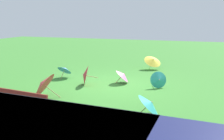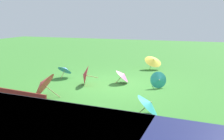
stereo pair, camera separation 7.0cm
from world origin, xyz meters
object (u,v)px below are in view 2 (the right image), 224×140
object	(u,v)px
parasol_teal_3	(159,80)
parasol_red_0	(85,75)
parasol_blue_2	(65,69)
parasol_red_1	(43,84)
parasol_yellow_0	(153,60)
parasol_teal_1	(149,104)
park_bench	(23,107)
parasol_pink_0	(123,75)

from	to	relation	value
parasol_teal_3	parasol_red_0	bearing A→B (deg)	10.13
parasol_blue_2	parasol_red_1	xyz separation A→B (m)	(-0.64, 2.59, 0.06)
parasol_yellow_0	parasol_teal_1	distance (m)	6.16
parasol_yellow_0	parasol_red_1	xyz separation A→B (m)	(2.64, 5.62, -0.03)
parasol_red_0	parasol_teal_3	xyz separation A→B (m)	(-2.77, -0.49, -0.08)
parasol_teal_1	parasol_red_0	bearing A→B (deg)	-37.49
parasol_yellow_0	parasol_red_1	bearing A→B (deg)	64.79
park_bench	parasol_pink_0	distance (m)	4.75
parasol_teal_3	parasol_red_1	bearing A→B (deg)	33.68
parasol_teal_3	parasol_pink_0	distance (m)	1.47
parasol_red_0	parasol_pink_0	xyz separation A→B (m)	(-1.32, -0.76, -0.07)
parasol_teal_1	parasol_pink_0	xyz separation A→B (m)	(1.63, -3.02, -0.00)
parasol_blue_2	parasol_pink_0	bearing A→B (deg)	179.28
parasol_red_0	parasol_teal_3	distance (m)	2.81
parasol_teal_1	parasol_blue_2	size ratio (longest dim) A/B	1.17
parasol_red_0	parasol_teal_1	xyz separation A→B (m)	(-2.95, 2.26, -0.06)
parasol_blue_2	parasol_red_1	size ratio (longest dim) A/B	0.68
parasol_pink_0	parasol_blue_2	bearing A→B (deg)	-0.72
parasol_pink_0	parasol_teal_1	bearing A→B (deg)	118.31
parasol_teal_3	parasol_yellow_0	bearing A→B (deg)	-76.55
parasol_red_0	parasol_red_1	size ratio (longest dim) A/B	0.78
park_bench	parasol_pink_0	bearing A→B (deg)	-103.72
parasol_red_1	parasol_pink_0	world-z (taller)	parasol_red_1
parasol_yellow_0	parasol_red_0	world-z (taller)	parasol_red_0
parasol_blue_2	parasol_red_0	bearing A→B (deg)	148.83
parasol_red_0	parasol_pink_0	bearing A→B (deg)	-150.11
parasol_red_0	parasol_red_1	distance (m)	1.92
parasol_pink_0	parasol_red_0	bearing A→B (deg)	29.89
parasol_yellow_0	parasol_blue_2	world-z (taller)	parasol_yellow_0
parasol_red_0	parasol_blue_2	bearing A→B (deg)	-31.17
parasol_yellow_0	parasol_red_1	size ratio (longest dim) A/B	1.11
parasol_red_0	parasol_teal_3	bearing A→B (deg)	-169.87
parasol_yellow_0	parasol_pink_0	size ratio (longest dim) A/B	1.47
parasol_red_0	parasol_teal_1	bearing A→B (deg)	142.51
park_bench	parasol_blue_2	distance (m)	4.88
parasol_blue_2	parasol_teal_1	bearing A→B (deg)	144.35
parasol_red_0	parasol_teal_1	size ratio (longest dim) A/B	0.97
park_bench	parasol_red_1	bearing A→B (deg)	-67.14
parasol_yellow_0	parasol_blue_2	bearing A→B (deg)	42.69
parasol_teal_3	parasol_teal_1	bearing A→B (deg)	93.68
parasol_blue_2	parasol_yellow_0	bearing A→B (deg)	-137.31
parasol_teal_3	parasol_pink_0	xyz separation A→B (m)	(1.45, -0.26, 0.01)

